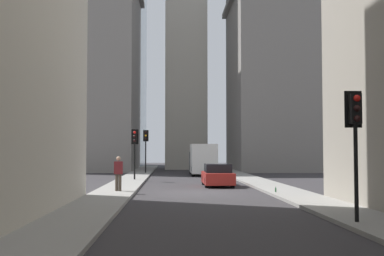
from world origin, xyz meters
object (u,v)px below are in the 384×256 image
Objects in this scene: sedan_red at (218,176)px; traffic_light_foreground at (355,125)px; delivery_truck at (203,159)px; pedestrian at (118,172)px; discarded_bottle at (276,190)px; traffic_light_far_junction at (146,141)px; traffic_light_midblock at (135,142)px.

traffic_light_foreground reaches higher than sedan_red.
delivery_truck is 3.60× the size of pedestrian.
pedestrian reaches higher than discarded_bottle.
delivery_truck is 20.52m from discarded_bottle.
sedan_red is 6.61m from discarded_bottle.
traffic_light_far_junction is at bearing 18.07° from sedan_red.
traffic_light_midblock is 11.22m from traffic_light_far_junction.
delivery_truck is at bearing 4.62° from traffic_light_foreground.
sedan_red is 15.93× the size of discarded_bottle.
discarded_bottle is at bearing -97.53° from pedestrian.
discarded_bottle is (-1.06, -8.03, -0.87)m from pedestrian.
discarded_bottle is (-20.35, -2.35, -1.21)m from delivery_truck.
delivery_truck is 10.63m from traffic_light_midblock.
sedan_red is at bearing -161.93° from traffic_light_far_junction.
traffic_light_far_junction reaches higher than sedan_red.
traffic_light_midblock is (5.27, 5.61, 2.19)m from sedan_red.
traffic_light_midblock is 2.06× the size of pedestrian.
sedan_red is 8.00m from traffic_light_midblock.
traffic_light_far_junction is at bearing 13.41° from traffic_light_foreground.
traffic_light_midblock is 14.17m from discarded_bottle.
traffic_light_foreground is 1.05× the size of traffic_light_midblock.
delivery_truck is 1.56× the size of traffic_light_far_junction.
discarded_bottle is at bearing -145.14° from traffic_light_midblock.
pedestrian is (-19.29, 5.68, -0.34)m from delivery_truck.
delivery_truck is 6.09m from traffic_light_far_junction.
traffic_light_foreground is at bearing -144.38° from pedestrian.
pedestrian is at bearing 35.62° from traffic_light_foreground.
sedan_red is 1.04× the size of traffic_light_far_junction.
pedestrian is 8.15m from discarded_bottle.
traffic_light_foreground is 10.68m from discarded_bottle.
traffic_light_far_junction is (11.21, -0.23, 0.33)m from traffic_light_midblock.
traffic_light_far_junction is at bearing -0.81° from pedestrian.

